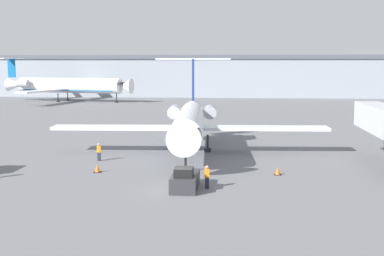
{
  "coord_description": "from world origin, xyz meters",
  "views": [
    {
      "loc": [
        4.63,
        -40.82,
        10.03
      ],
      "look_at": [
        0.0,
        12.39,
        3.49
      ],
      "focal_mm": 50.0,
      "sensor_mm": 36.0,
      "label": 1
    }
  ],
  "objects_px": {
    "traffic_cone_right": "(278,171)",
    "airplane_parked_far_left": "(66,85)",
    "worker_near_tug": "(207,176)",
    "pushback_tug": "(185,180)",
    "airplane_main": "(190,121)",
    "traffic_cone_left": "(97,168)",
    "worker_by_wing": "(99,152)"
  },
  "relations": [
    {
      "from": "worker_near_tug",
      "to": "pushback_tug",
      "type": "bearing_deg",
      "value": -170.21
    },
    {
      "from": "pushback_tug",
      "to": "worker_by_wing",
      "type": "relative_size",
      "value": 2.53
    },
    {
      "from": "worker_near_tug",
      "to": "traffic_cone_right",
      "type": "xyz_separation_m",
      "value": [
        6.04,
        5.86,
        -0.64
      ]
    },
    {
      "from": "airplane_main",
      "to": "airplane_parked_far_left",
      "type": "height_order",
      "value": "airplane_parked_far_left"
    },
    {
      "from": "traffic_cone_right",
      "to": "airplane_parked_far_left",
      "type": "distance_m",
      "value": 99.78
    },
    {
      "from": "pushback_tug",
      "to": "traffic_cone_left",
      "type": "bearing_deg",
      "value": 146.08
    },
    {
      "from": "traffic_cone_left",
      "to": "traffic_cone_right",
      "type": "distance_m",
      "value": 16.47
    },
    {
      "from": "airplane_parked_far_left",
      "to": "pushback_tug",
      "type": "bearing_deg",
      "value": -66.75
    },
    {
      "from": "worker_by_wing",
      "to": "traffic_cone_right",
      "type": "height_order",
      "value": "worker_by_wing"
    },
    {
      "from": "pushback_tug",
      "to": "worker_by_wing",
      "type": "bearing_deg",
      "value": 130.99
    },
    {
      "from": "worker_near_tug",
      "to": "traffic_cone_left",
      "type": "xyz_separation_m",
      "value": [
        -10.43,
        5.54,
        -0.62
      ]
    },
    {
      "from": "worker_near_tug",
      "to": "traffic_cone_right",
      "type": "distance_m",
      "value": 8.44
    },
    {
      "from": "pushback_tug",
      "to": "worker_by_wing",
      "type": "distance_m",
      "value": 15.31
    },
    {
      "from": "worker_by_wing",
      "to": "traffic_cone_right",
      "type": "bearing_deg",
      "value": -16.84
    },
    {
      "from": "worker_near_tug",
      "to": "airplane_parked_far_left",
      "type": "distance_m",
      "value": 102.31
    },
    {
      "from": "worker_near_tug",
      "to": "airplane_parked_far_left",
      "type": "xyz_separation_m",
      "value": [
        -41.94,
        93.26,
        3.16
      ]
    },
    {
      "from": "worker_near_tug",
      "to": "airplane_parked_far_left",
      "type": "height_order",
      "value": "airplane_parked_far_left"
    },
    {
      "from": "worker_near_tug",
      "to": "airplane_main",
      "type": "bearing_deg",
      "value": 99.8
    },
    {
      "from": "worker_by_wing",
      "to": "airplane_parked_far_left",
      "type": "distance_m",
      "value": 87.44
    },
    {
      "from": "airplane_main",
      "to": "worker_near_tug",
      "type": "xyz_separation_m",
      "value": [
        2.94,
        -17.0,
        -2.52
      ]
    },
    {
      "from": "worker_by_wing",
      "to": "airplane_parked_far_left",
      "type": "height_order",
      "value": "airplane_parked_far_left"
    },
    {
      "from": "worker_near_tug",
      "to": "traffic_cone_right",
      "type": "height_order",
      "value": "worker_near_tug"
    },
    {
      "from": "worker_near_tug",
      "to": "worker_by_wing",
      "type": "bearing_deg",
      "value": 136.31
    },
    {
      "from": "traffic_cone_left",
      "to": "traffic_cone_right",
      "type": "bearing_deg",
      "value": 1.11
    },
    {
      "from": "airplane_main",
      "to": "airplane_parked_far_left",
      "type": "xyz_separation_m",
      "value": [
        -39.0,
        76.26,
        0.64
      ]
    },
    {
      "from": "pushback_tug",
      "to": "traffic_cone_right",
      "type": "bearing_deg",
      "value": 38.37
    },
    {
      "from": "airplane_main",
      "to": "traffic_cone_left",
      "type": "relative_size",
      "value": 39.12
    },
    {
      "from": "pushback_tug",
      "to": "worker_near_tug",
      "type": "distance_m",
      "value": 1.79
    },
    {
      "from": "traffic_cone_right",
      "to": "airplane_parked_far_left",
      "type": "height_order",
      "value": "airplane_parked_far_left"
    },
    {
      "from": "worker_by_wing",
      "to": "traffic_cone_left",
      "type": "distance_m",
      "value": 5.9
    },
    {
      "from": "traffic_cone_left",
      "to": "airplane_main",
      "type": "bearing_deg",
      "value": 56.85
    },
    {
      "from": "airplane_main",
      "to": "traffic_cone_right",
      "type": "height_order",
      "value": "airplane_main"
    }
  ]
}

